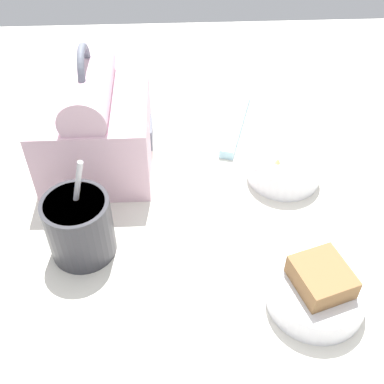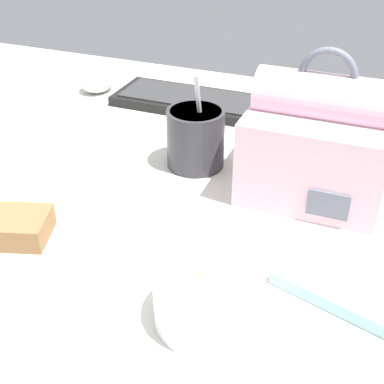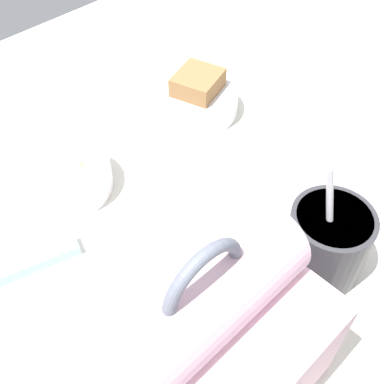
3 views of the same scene
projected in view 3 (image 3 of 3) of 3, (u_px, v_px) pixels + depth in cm
name	position (u px, v px, depth cm)	size (l,w,h in cm)	color
desk_surface	(231.00, 204.00, 62.75)	(140.00, 110.00, 2.00)	silver
lunch_bag	(201.00, 340.00, 41.29)	(19.05, 17.02, 20.87)	beige
soup_cup	(326.00, 242.00, 51.56)	(8.81, 8.81, 15.29)	#333338
bento_bowl_sandwich	(198.00, 98.00, 72.05)	(12.16, 12.16, 6.66)	silver
bento_bowl_snacks	(67.00, 176.00, 61.58)	(11.46, 11.46, 5.15)	silver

